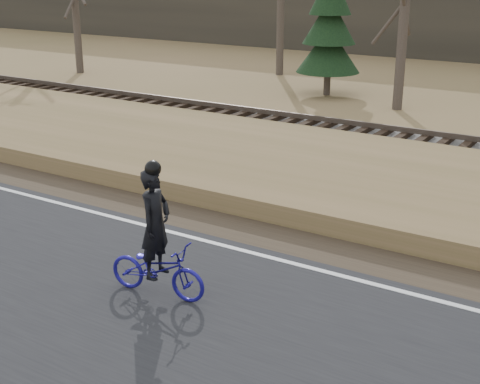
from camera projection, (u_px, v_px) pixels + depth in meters
The scene contains 9 objects.
ground at pixel (169, 239), 13.27m from camera, with size 120.00×120.00×0.00m, color olive.
road at pixel (77, 287), 11.26m from camera, with size 120.00×6.00×0.06m, color black.
edge_line at pixel (175, 233), 13.41m from camera, with size 120.00×0.12×0.01m, color silver.
shoulder at pixel (204, 220), 14.23m from camera, with size 120.00×1.60×0.04m, color #473A2B.
embankment at pixel (273, 175), 16.56m from camera, with size 120.00×5.00×0.44m, color olive.
ballast at pixel (337, 142), 19.60m from camera, with size 120.00×3.00×0.45m, color slate.
railroad at pixel (337, 131), 19.50m from camera, with size 120.00×2.40×0.29m.
cyclist at pixel (157, 253), 10.71m from camera, with size 1.79×0.81×2.29m.
conifer at pixel (330, 22), 26.74m from camera, with size 2.60×2.60×6.20m.
Camera 1 is at (7.71, -9.60, 5.23)m, focal length 50.00 mm.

